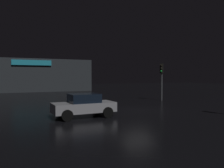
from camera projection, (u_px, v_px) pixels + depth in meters
ground_plane at (138, 111)px, 16.87m from camera, size 120.00×120.00×0.00m
store_building at (30, 75)px, 39.97m from camera, size 20.48×8.31×5.59m
traffic_signal_main at (162, 75)px, 23.91m from camera, size 0.43×0.41×3.98m
car_near at (84, 105)px, 14.12m from camera, size 4.00×2.03×1.50m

